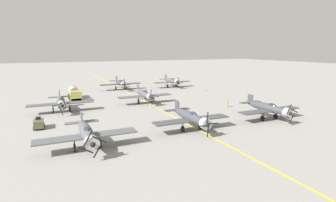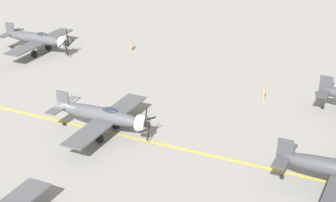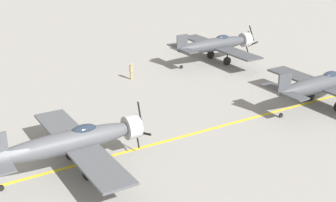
% 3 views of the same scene
% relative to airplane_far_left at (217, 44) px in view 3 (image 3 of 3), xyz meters
% --- Properties ---
extents(ground_plane, '(400.00, 400.00, 0.00)m').
position_rel_airplane_far_left_xyz_m(ground_plane, '(14.03, -26.01, -2.01)').
color(ground_plane, gray).
extents(taxiway_stripe, '(0.30, 160.00, 0.01)m').
position_rel_airplane_far_left_xyz_m(taxiway_stripe, '(14.03, -26.01, -2.01)').
color(taxiway_stripe, yellow).
rests_on(taxiway_stripe, ground).
extents(airplane_far_left, '(12.00, 9.98, 3.65)m').
position_rel_airplane_far_left_xyz_m(airplane_far_left, '(0.00, 0.00, 0.00)').
color(airplane_far_left, '#42454A').
rests_on(airplane_far_left, ground).
extents(airplane_far_center, '(12.00, 9.98, 3.80)m').
position_rel_airplane_far_left_xyz_m(airplane_far_center, '(15.13, -0.30, 0.00)').
color(airplane_far_center, '#43454A').
rests_on(airplane_far_center, ground).
extents(airplane_mid_center, '(12.00, 9.98, 3.74)m').
position_rel_airplane_far_left_xyz_m(airplane_mid_center, '(14.65, -21.95, 0.00)').
color(airplane_mid_center, '#515358').
rests_on(airplane_mid_center, ground).
extents(ground_crew_walking, '(0.36, 0.36, 1.66)m').
position_rel_airplane_far_left_xyz_m(ground_crew_walking, '(0.46, -10.74, -1.10)').
color(ground_crew_walking, tan).
rests_on(ground_crew_walking, ground).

